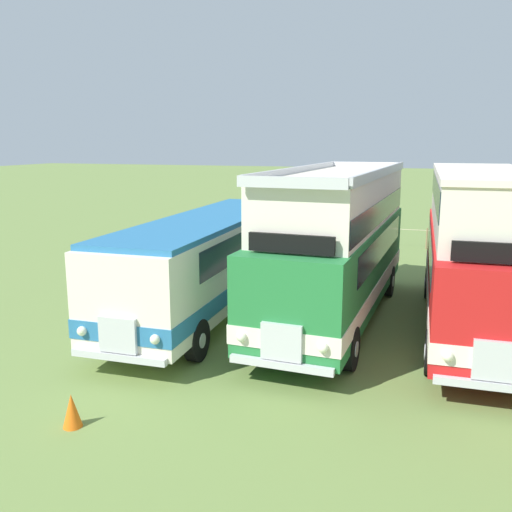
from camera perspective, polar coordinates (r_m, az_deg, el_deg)
bus_first_in_row at (r=17.10m, az=-4.70°, el=-0.01°), size 2.78×11.10×2.99m
bus_second_in_row at (r=16.31m, az=8.44°, el=1.48°), size 3.00×10.46×4.52m
bus_third_in_row at (r=16.29m, az=22.01°, el=1.12°), size 2.79×10.17×4.49m
cone_mid_row at (r=11.18m, az=-18.50°, el=-14.91°), size 0.36×0.36×0.65m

